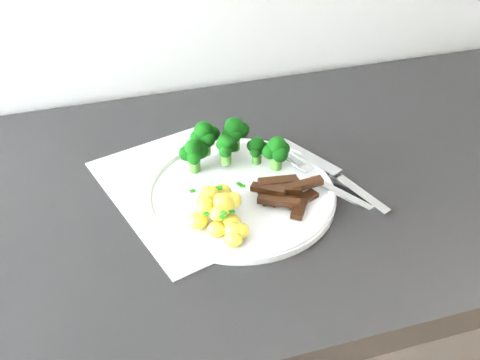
{
  "coord_description": "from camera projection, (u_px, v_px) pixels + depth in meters",
  "views": [
    {
      "loc": [
        -0.24,
        1.06,
        1.38
      ],
      "look_at": [
        -0.07,
        1.65,
        0.92
      ],
      "focal_mm": 42.98,
      "sensor_mm": 36.0,
      "label": 1
    }
  ],
  "objects": [
    {
      "name": "fork",
      "position": [
        327.0,
        184.0,
        0.79
      ],
      "size": [
        0.08,
        0.16,
        0.02
      ],
      "color": "silver",
      "rests_on": "plate"
    },
    {
      "name": "potatoes",
      "position": [
        221.0,
        209.0,
        0.73
      ],
      "size": [
        0.08,
        0.11,
        0.04
      ],
      "color": "yellow",
      "rests_on": "plate"
    },
    {
      "name": "broccoli",
      "position": [
        230.0,
        143.0,
        0.82
      ],
      "size": [
        0.16,
        0.09,
        0.06
      ],
      "color": "#376A20",
      "rests_on": "plate"
    },
    {
      "name": "plate",
      "position": [
        240.0,
        193.0,
        0.79
      ],
      "size": [
        0.26,
        0.26,
        0.02
      ],
      "color": "white",
      "rests_on": "counter"
    },
    {
      "name": "beef_strips",
      "position": [
        285.0,
        193.0,
        0.77
      ],
      "size": [
        0.1,
        0.09,
        0.02
      ],
      "color": "black",
      "rests_on": "plate"
    },
    {
      "name": "knife",
      "position": [
        344.0,
        183.0,
        0.81
      ],
      "size": [
        0.09,
        0.2,
        0.02
      ],
      "color": "silver",
      "rests_on": "plate"
    },
    {
      "name": "recipe_paper",
      "position": [
        190.0,
        190.0,
        0.8
      ],
      "size": [
        0.27,
        0.33,
        0.0
      ],
      "color": "white",
      "rests_on": "counter"
    }
  ]
}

